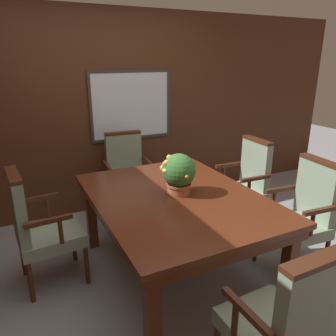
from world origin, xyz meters
TOP-DOWN VIEW (x-y plane):
  - ground_plane at (0.00, 0.00)m, footprint 14.00×14.00m
  - wall_back at (0.00, 1.75)m, footprint 7.20×0.08m
  - dining_table at (0.09, 0.06)m, footprint 1.34×1.77m
  - chair_right_far at (1.18, 0.48)m, footprint 0.54×0.54m
  - chair_head_near at (0.07, -1.25)m, footprint 0.53×0.53m
  - chair_left_far at (-1.00, 0.45)m, footprint 0.56×0.55m
  - chair_head_far at (0.10, 1.34)m, footprint 0.55×0.55m
  - chair_right_near at (1.17, -0.34)m, footprint 0.56×0.55m
  - potted_plant at (0.13, 0.09)m, footprint 0.30×0.30m

SIDE VIEW (x-z plane):
  - ground_plane at x=0.00m, z-range 0.00..0.00m
  - chair_right_far at x=1.18m, z-range 0.03..1.08m
  - chair_head_near at x=0.07m, z-range 0.03..1.08m
  - chair_left_far at x=-1.00m, z-range 0.03..1.08m
  - chair_head_far at x=0.10m, z-range 0.03..1.08m
  - chair_right_near at x=1.17m, z-range 0.03..1.08m
  - dining_table at x=0.09m, z-range 0.30..1.07m
  - potted_plant at x=0.13m, z-range 0.79..1.14m
  - wall_back at x=0.00m, z-range 0.00..2.45m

